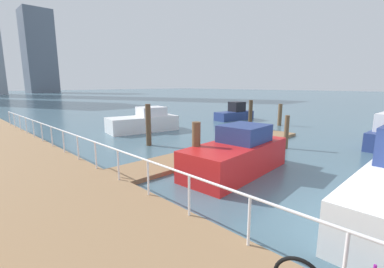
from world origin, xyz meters
The scene contains 12 objects.
ground_plane centered at (0.00, 20.00, 0.00)m, with size 300.00×300.00×0.00m, color #476675.
floating_dock centered at (3.66, 7.75, 0.09)m, with size 14.32×2.00×0.18m, color #93704C.
boardwalk_railing centered at (-3.15, 9.27, 1.24)m, with size 0.06×29.55×1.08m.
dock_piling_0 centered at (14.41, 9.86, 0.96)m, with size 0.34×0.34×1.92m, color brown.
dock_piling_1 centered at (1.58, 11.62, 1.24)m, with size 0.31×0.31×2.48m, color brown.
dock_piling_2 centered at (10.00, 10.05, 1.21)m, with size 0.30×0.30×2.43m, color #473826.
dock_piling_3 centered at (-0.18, 5.88, 1.09)m, with size 0.33×0.33×2.19m, color brown.
dock_piling_4 centered at (6.70, 5.49, 0.95)m, with size 0.25×0.25×1.91m, color brown.
moored_boat_0 centered at (1.37, 5.02, 0.76)m, with size 5.26×2.41×1.94m.
moored_boat_3 centered at (14.70, 14.97, 0.64)m, with size 4.45×2.08×1.82m.
moored_boat_4 centered at (4.23, 15.97, 0.72)m, with size 5.63×3.15×1.86m.
skyline_tower_4 centered at (27.06, 125.63, 16.77)m, with size 11.01×11.43×33.53m, color slate.
Camera 1 is at (-7.36, -1.18, 3.63)m, focal length 24.58 mm.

